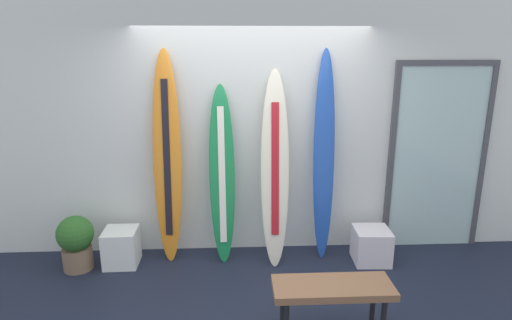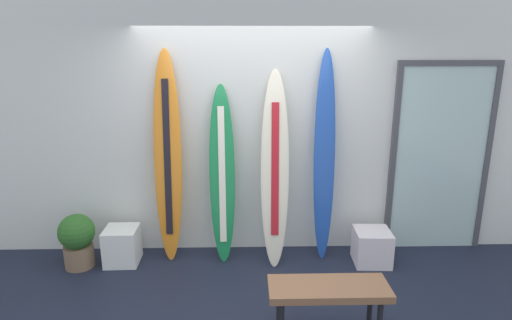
{
  "view_description": "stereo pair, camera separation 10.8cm",
  "coord_description": "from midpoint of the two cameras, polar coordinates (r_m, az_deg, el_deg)",
  "views": [
    {
      "loc": [
        -0.18,
        -3.35,
        2.28
      ],
      "look_at": [
        0.03,
        0.95,
        1.13
      ],
      "focal_mm": 29.6,
      "sensor_mm": 36.0,
      "label": 1
    },
    {
      "loc": [
        -0.08,
        -3.36,
        2.28
      ],
      "look_at": [
        0.03,
        0.95,
        1.13
      ],
      "focal_mm": 29.6,
      "sensor_mm": 36.0,
      "label": 2
    }
  ],
  "objects": [
    {
      "name": "bench",
      "position": [
        3.53,
        10.68,
        -17.17
      ],
      "size": [
        0.95,
        0.36,
        0.48
      ],
      "color": "brown",
      "rests_on": "ground"
    },
    {
      "name": "potted_plant",
      "position": [
        4.91,
        -22.41,
        -9.84
      ],
      "size": [
        0.38,
        0.38,
        0.59
      ],
      "color": "#7E634C",
      "rests_on": "ground"
    },
    {
      "name": "surfboard_sunset",
      "position": [
        4.59,
        -11.17,
        0.12
      ],
      "size": [
        0.3,
        0.31,
        2.28
      ],
      "color": "orange",
      "rests_on": "ground"
    },
    {
      "name": "wall_back",
      "position": [
        4.74,
        0.21,
        4.22
      ],
      "size": [
        7.2,
        0.2,
        2.8
      ],
      "primitive_type": "cube",
      "color": "silver",
      "rests_on": "ground"
    },
    {
      "name": "display_block_left",
      "position": [
        4.86,
        16.01,
        -11.19
      ],
      "size": [
        0.4,
        0.4,
        0.37
      ],
      "color": "white",
      "rests_on": "ground"
    },
    {
      "name": "ground",
      "position": [
        4.07,
        0.73,
        -19.5
      ],
      "size": [
        8.0,
        8.0,
        0.04
      ],
      "primitive_type": "cube",
      "color": "#191F30"
    },
    {
      "name": "glass_door",
      "position": [
        5.19,
        24.16,
        0.56
      ],
      "size": [
        1.13,
        0.06,
        2.15
      ],
      "color": "silver",
      "rests_on": "ground"
    },
    {
      "name": "surfboard_emerald",
      "position": [
        4.55,
        -3.91,
        -1.99
      ],
      "size": [
        0.29,
        0.37,
        1.92
      ],
      "color": "#1A8246",
      "rests_on": "ground"
    },
    {
      "name": "surfboard_ivory",
      "position": [
        4.47,
        3.26,
        -1.22
      ],
      "size": [
        0.32,
        0.5,
        2.08
      ],
      "color": "#EEE6C9",
      "rests_on": "ground"
    },
    {
      "name": "display_block_center",
      "position": [
        4.89,
        -17.02,
        -11.01
      ],
      "size": [
        0.36,
        0.36,
        0.4
      ],
      "color": "white",
      "rests_on": "ground"
    },
    {
      "name": "surfboard_cobalt",
      "position": [
        4.61,
        9.88,
        0.22
      ],
      "size": [
        0.24,
        0.33,
        2.29
      ],
      "color": "#224EAD",
      "rests_on": "ground"
    }
  ]
}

